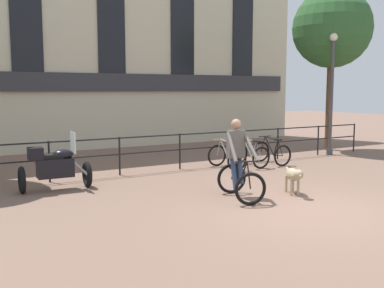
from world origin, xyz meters
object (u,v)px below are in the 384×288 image
at_px(cyclist_with_bike, 238,163).
at_px(parked_motorcycle, 55,166).
at_px(dog, 294,175).
at_px(parked_bicycle_mid_right, 272,153).
at_px(street_lamp, 332,87).
at_px(parked_bicycle_near_lamp, 227,157).
at_px(parked_bicycle_mid_left, 250,155).

height_order(cyclist_with_bike, parked_motorcycle, cyclist_with_bike).
bearing_deg(dog, cyclist_with_bike, -173.58).
bearing_deg(parked_bicycle_mid_right, street_lamp, -170.22).
bearing_deg(parked_bicycle_near_lamp, parked_bicycle_mid_left, -179.38).
distance_m(parked_motorcycle, parked_bicycle_near_lamp, 5.09).
height_order(parked_bicycle_near_lamp, parked_bicycle_mid_left, same).
bearing_deg(cyclist_with_bike, parked_motorcycle, 155.22).
xyz_separation_m(parked_motorcycle, parked_bicycle_mid_left, (5.93, 0.33, -0.20)).
relative_size(cyclist_with_bike, parked_bicycle_mid_right, 1.52).
bearing_deg(parked_motorcycle, dog, -121.98).
xyz_separation_m(parked_bicycle_mid_right, street_lamp, (3.09, 0.48, 2.05)).
relative_size(parked_motorcycle, street_lamp, 0.38).
bearing_deg(dog, parked_motorcycle, 169.39).
bearing_deg(dog, parked_bicycle_mid_left, 91.55).
height_order(cyclist_with_bike, street_lamp, street_lamp).
bearing_deg(parked_bicycle_mid_right, cyclist_with_bike, 41.83).
relative_size(dog, parked_bicycle_mid_left, 0.83).
bearing_deg(parked_motorcycle, parked_bicycle_mid_right, -84.40).
bearing_deg(cyclist_with_bike, dog, -2.62).
relative_size(cyclist_with_bike, parked_bicycle_mid_left, 1.51).
height_order(dog, parked_bicycle_mid_left, parked_bicycle_mid_left).
distance_m(parked_bicycle_mid_left, parked_bicycle_mid_right, 0.86).
xyz_separation_m(dog, parked_motorcycle, (-4.49, 3.12, 0.13)).
bearing_deg(parked_bicycle_mid_right, dog, 57.30).
xyz_separation_m(dog, street_lamp, (5.39, 3.93, 1.97)).
xyz_separation_m(parked_bicycle_near_lamp, parked_bicycle_mid_right, (1.71, 0.00, -0.00)).
height_order(parked_bicycle_near_lamp, street_lamp, street_lamp).
bearing_deg(street_lamp, dog, -143.91).
bearing_deg(parked_bicycle_mid_left, dog, 65.85).
height_order(parked_bicycle_near_lamp, parked_bicycle_mid_right, same).
xyz_separation_m(parked_bicycle_mid_left, parked_bicycle_mid_right, (0.86, -0.00, -0.00)).
relative_size(parked_bicycle_near_lamp, parked_bicycle_mid_left, 0.99).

